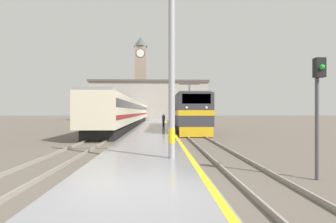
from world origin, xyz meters
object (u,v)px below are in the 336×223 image
(locomotive_train, at_px, (185,113))
(person_on_platform, at_px, (164,120))
(catenary_mast, at_px, (174,61))
(signal_post, at_px, (318,98))
(passenger_train, at_px, (133,112))
(clock_tower, at_px, (141,75))

(locomotive_train, xyz_separation_m, person_on_platform, (-2.46, 0.72, -0.89))
(catenary_mast, bearing_deg, signal_post, -30.54)
(passenger_train, xyz_separation_m, catenary_mast, (4.99, -33.74, 2.13))
(passenger_train, height_order, clock_tower, clock_tower)
(clock_tower, bearing_deg, person_on_platform, -82.69)
(locomotive_train, relative_size, clock_tower, 0.81)
(catenary_mast, height_order, person_on_platform, catenary_mast)
(locomotive_train, bearing_deg, signal_post, -85.11)
(passenger_train, relative_size, person_on_platform, 33.52)
(catenary_mast, xyz_separation_m, clock_tower, (-5.98, 66.97, 8.63))
(passenger_train, relative_size, clock_tower, 2.22)
(clock_tower, relative_size, signal_post, 6.37)
(locomotive_train, height_order, person_on_platform, locomotive_train)
(catenary_mast, relative_size, clock_tower, 0.32)
(catenary_mast, relative_size, person_on_platform, 4.87)
(passenger_train, height_order, person_on_platform, passenger_train)
(catenary_mast, height_order, signal_post, catenary_mast)
(locomotive_train, height_order, signal_post, locomotive_train)
(locomotive_train, height_order, passenger_train, locomotive_train)
(person_on_platform, bearing_deg, signal_post, -79.34)
(catenary_mast, height_order, clock_tower, clock_tower)
(locomotive_train, bearing_deg, catenary_mast, -96.81)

